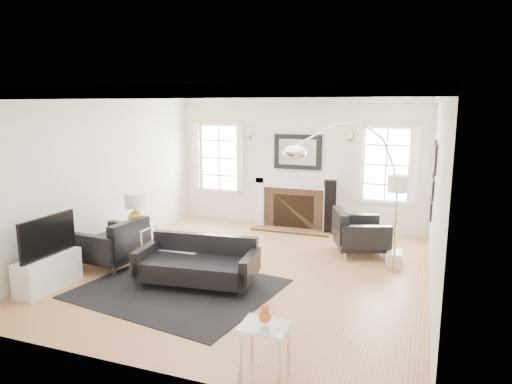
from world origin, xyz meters
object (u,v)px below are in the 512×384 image
at_px(sofa, 198,264).
at_px(arc_floor_lamp, 349,189).
at_px(fireplace, 295,204).
at_px(coffee_table, 182,245).
at_px(armchair_right, 357,234).
at_px(armchair_left, 115,245).
at_px(gourd_lamp, 135,207).

distance_m(sofa, arc_floor_lamp, 2.60).
xyz_separation_m(fireplace, coffee_table, (-1.09, -3.00, -0.17)).
xyz_separation_m(armchair_right, coffee_table, (-2.61, -1.68, 0.01)).
bearing_deg(fireplace, coffee_table, -109.93).
relative_size(armchair_left, coffee_table, 1.17).
bearing_deg(armchair_left, sofa, -7.11).
xyz_separation_m(fireplace, sofa, (-0.49, -3.57, -0.23)).
relative_size(fireplace, armchair_left, 1.60).
bearing_deg(sofa, fireplace, 82.15).
height_order(gourd_lamp, arc_floor_lamp, arc_floor_lamp).
relative_size(fireplace, coffee_table, 1.87).
height_order(fireplace, coffee_table, fireplace).
bearing_deg(fireplace, arc_floor_lamp, -56.29).
bearing_deg(armchair_left, coffee_table, 19.58).
bearing_deg(armchair_right, fireplace, 139.20).
height_order(armchair_right, arc_floor_lamp, arc_floor_lamp).
relative_size(gourd_lamp, arc_floor_lamp, 0.23).
xyz_separation_m(fireplace, gourd_lamp, (-1.96, -2.99, 0.40)).
bearing_deg(arc_floor_lamp, fireplace, 123.71).
xyz_separation_m(armchair_left, armchair_right, (3.65, 2.06, -0.00)).
bearing_deg(fireplace, armchair_left, -122.35).
height_order(fireplace, gourd_lamp, gourd_lamp).
xyz_separation_m(coffee_table, gourd_lamp, (-0.88, 0.00, 0.57)).
height_order(armchair_left, arc_floor_lamp, arc_floor_lamp).
distance_m(armchair_left, coffee_table, 1.11).
xyz_separation_m(fireplace, arc_floor_lamp, (1.48, -2.22, 0.79)).
bearing_deg(sofa, arc_floor_lamp, 34.49).
relative_size(fireplace, gourd_lamp, 3.00).
bearing_deg(fireplace, sofa, -97.85).
bearing_deg(fireplace, armchair_right, -40.80).
relative_size(sofa, coffee_table, 2.02).
bearing_deg(sofa, armchair_left, 172.89).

